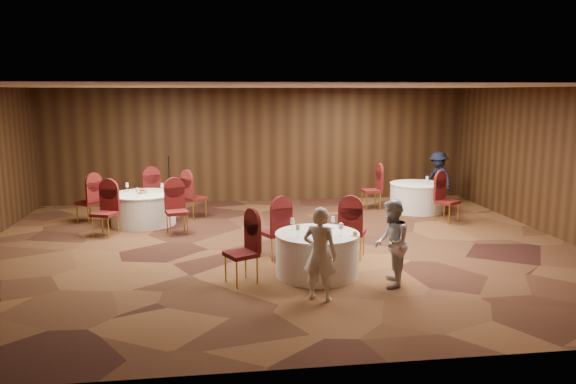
{
  "coord_description": "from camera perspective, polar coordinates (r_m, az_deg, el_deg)",
  "views": [
    {
      "loc": [
        -1.31,
        -10.85,
        3.1
      ],
      "look_at": [
        0.2,
        0.2,
        1.1
      ],
      "focal_mm": 35.0,
      "sensor_mm": 36.0,
      "label": 1
    }
  ],
  "objects": [
    {
      "name": "ground",
      "position": [
        11.36,
        -0.87,
        -5.67
      ],
      "size": [
        12.0,
        12.0,
        0.0
      ],
      "primitive_type": "plane",
      "color": "black",
      "rests_on": "ground"
    },
    {
      "name": "woman_a",
      "position": [
        8.42,
        3.26,
        -6.3
      ],
      "size": [
        0.62,
        0.55,
        1.43
      ],
      "primitive_type": "imported",
      "rotation": [
        0.0,
        0.0,
        2.64
      ],
      "color": "silver",
      "rests_on": "ground"
    },
    {
      "name": "mic_stand",
      "position": [
        14.84,
        -11.91,
        -0.46
      ],
      "size": [
        0.24,
        0.24,
        1.47
      ],
      "color": "black",
      "rests_on": "ground"
    },
    {
      "name": "chairs_left",
      "position": [
        13.7,
        -14.46,
        -1.09
      ],
      "size": [
        3.23,
        3.05,
        1.0
      ],
      "color": "#420D0E",
      "rests_on": "ground"
    },
    {
      "name": "woman_b",
      "position": [
        9.16,
        10.45,
        -5.14
      ],
      "size": [
        0.73,
        0.83,
        1.42
      ],
      "primitive_type": "imported",
      "rotation": [
        0.0,
        0.0,
        4.38
      ],
      "color": "#B7B8BD",
      "rests_on": "ground"
    },
    {
      "name": "room_shell",
      "position": [
        10.98,
        -0.9,
        4.23
      ],
      "size": [
        12.0,
        12.0,
        12.0
      ],
      "color": "silver",
      "rests_on": "ground"
    },
    {
      "name": "chairs_main",
      "position": [
        10.11,
        0.39,
        -4.73
      ],
      "size": [
        2.85,
        2.01,
        1.0
      ],
      "color": "#420D0E",
      "rests_on": "ground"
    },
    {
      "name": "table_right",
      "position": [
        15.08,
        12.98,
        -0.5
      ],
      "size": [
        1.42,
        1.42,
        0.74
      ],
      "color": "white",
      "rests_on": "ground"
    },
    {
      "name": "man_c",
      "position": [
        16.06,
        14.99,
        1.37
      ],
      "size": [
        0.85,
        1.09,
        1.48
      ],
      "primitive_type": "imported",
      "rotation": [
        0.0,
        0.0,
        5.08
      ],
      "color": "black",
      "rests_on": "ground"
    },
    {
      "name": "table_left",
      "position": [
        13.68,
        -14.49,
        -1.65
      ],
      "size": [
        1.53,
        1.53,
        0.74
      ],
      "color": "white",
      "rests_on": "ground"
    },
    {
      "name": "tabletop_right",
      "position": [
        14.86,
        13.96,
        1.35
      ],
      "size": [
        0.08,
        0.08,
        0.22
      ],
      "color": "silver",
      "rests_on": "table_right"
    },
    {
      "name": "chairs_right",
      "position": [
        14.54,
        12.02,
        -0.36
      ],
      "size": [
        2.02,
        2.37,
        1.0
      ],
      "color": "#420D0E",
      "rests_on": "ground"
    },
    {
      "name": "table_main",
      "position": [
        9.62,
        2.98,
        -6.3
      ],
      "size": [
        1.43,
        1.43,
        0.74
      ],
      "color": "white",
      "rests_on": "ground"
    },
    {
      "name": "tabletop_main",
      "position": [
        9.43,
        4.01,
        -3.71
      ],
      "size": [
        1.08,
        1.07,
        0.22
      ],
      "color": "silver",
      "rests_on": "table_main"
    },
    {
      "name": "tabletop_left",
      "position": [
        13.59,
        -14.57,
        0.19
      ],
      "size": [
        0.91,
        0.87,
        0.22
      ],
      "color": "silver",
      "rests_on": "table_left"
    }
  ]
}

